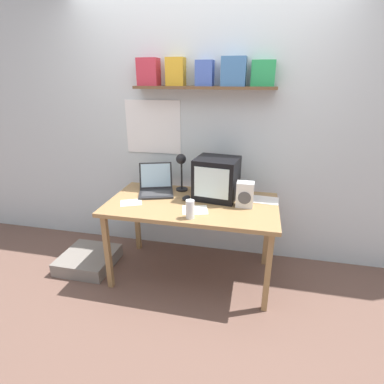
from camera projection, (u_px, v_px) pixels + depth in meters
The scene contains 13 objects.
ground_plane at pixel (192, 274), 2.90m from camera, with size 12.00×12.00×0.00m, color brown.
back_wall at pixel (204, 128), 2.92m from camera, with size 5.60×0.24×2.60m.
corner_desk at pixel (192, 209), 2.66m from camera, with size 1.48×0.80×0.75m.
crt_monitor at pixel (217, 178), 2.68m from camera, with size 0.41×0.38×0.37m.
laptop at pixel (156, 186), 2.86m from camera, with size 0.41×0.43×0.25m.
desk_lamp at pixel (181, 166), 2.79m from camera, with size 0.11×0.16×0.37m.
juice_glass at pixel (190, 210), 2.32m from camera, with size 0.07×0.07×0.15m.
space_heater at pixel (245, 195), 2.52m from camera, with size 0.14×0.11×0.22m.
computer_mouse at pixel (186, 198), 2.70m from camera, with size 0.08×0.12×0.03m.
open_notebook at pixel (195, 210), 2.48m from camera, with size 0.25×0.23×0.00m.
loose_paper_near_monitor at pixel (131, 203), 2.62m from camera, with size 0.23×0.21×0.00m.
loose_paper_near_laptop at pixel (263, 200), 2.69m from camera, with size 0.29×0.21×0.00m.
floor_cushion at pixel (89, 260), 3.01m from camera, with size 0.51×0.51×0.13m.
Camera 1 is at (0.53, -2.36, 1.79)m, focal length 28.00 mm.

